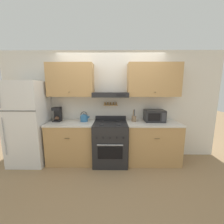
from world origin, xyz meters
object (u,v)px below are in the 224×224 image
(tea_kettle, at_px, (84,118))
(coffee_maker, at_px, (57,114))
(utensil_crock, at_px, (134,118))
(stove_range, at_px, (110,142))
(microwave, at_px, (154,116))
(refrigerator, at_px, (29,123))

(tea_kettle, height_order, coffee_maker, coffee_maker)
(tea_kettle, height_order, utensil_crock, utensil_crock)
(stove_range, height_order, microwave, microwave)
(utensil_crock, bearing_deg, tea_kettle, -180.00)
(tea_kettle, bearing_deg, coffee_maker, 177.53)
(stove_range, height_order, utensil_crock, utensil_crock)
(stove_range, height_order, refrigerator, refrigerator)
(refrigerator, xyz_separation_m, utensil_crock, (2.38, 0.15, 0.08))
(refrigerator, bearing_deg, utensil_crock, 3.51)
(refrigerator, xyz_separation_m, coffee_maker, (0.59, 0.17, 0.17))
(refrigerator, relative_size, utensil_crock, 6.52)
(tea_kettle, bearing_deg, refrigerator, -173.17)
(refrigerator, relative_size, coffee_maker, 5.57)
(stove_range, bearing_deg, coffee_maker, 172.09)
(coffee_maker, bearing_deg, tea_kettle, -2.47)
(tea_kettle, relative_size, utensil_crock, 0.82)
(microwave, bearing_deg, coffee_maker, 179.77)
(microwave, bearing_deg, utensil_crock, -177.86)
(stove_range, height_order, coffee_maker, coffee_maker)
(refrigerator, bearing_deg, tea_kettle, 6.83)
(microwave, bearing_deg, refrigerator, -176.72)
(refrigerator, relative_size, tea_kettle, 7.96)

